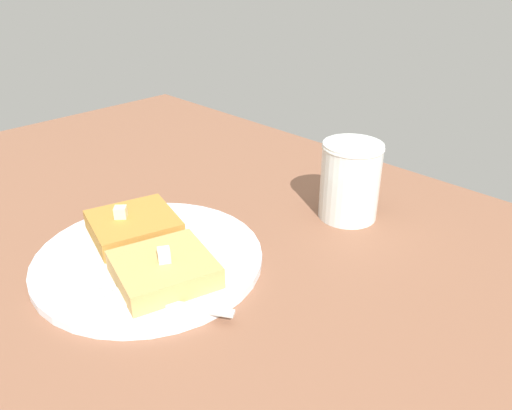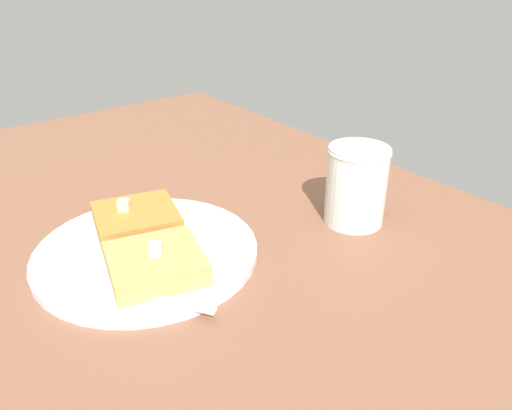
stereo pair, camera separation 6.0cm
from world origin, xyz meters
TOP-DOWN VIEW (x-y plane):
  - table_surface at (0.00, 0.00)cm, footprint 112.34×112.34cm
  - plate at (3.03, 11.26)cm, footprint 25.96×25.96cm
  - toast_slice_left at (-2.05, 12.67)cm, footprint 11.65×11.91cm
  - toast_slice_middle at (8.12, 9.84)cm, footprint 11.65×11.91cm
  - butter_pat_primary at (-2.96, 11.68)cm, footprint 1.88×1.89cm
  - butter_pat_secondary at (8.40, 9.86)cm, footprint 1.85×1.80cm
  - fork at (10.04, 6.20)cm, footprint 14.32×9.71cm
  - syrup_jar at (12.45, 36.56)cm, footprint 7.93×7.93cm

SIDE VIEW (x-z plane):
  - table_surface at x=0.00cm, z-range 0.00..2.46cm
  - plate at x=3.03cm, z-range 2.50..3.51cm
  - fork at x=10.04cm, z-range 3.46..3.82cm
  - toast_slice_left at x=-2.05cm, z-range 3.46..5.84cm
  - toast_slice_middle at x=8.12cm, z-range 3.46..5.84cm
  - butter_pat_primary at x=-2.96cm, z-range 5.84..7.25cm
  - butter_pat_secondary at x=8.40cm, z-range 5.84..7.25cm
  - syrup_jar at x=12.45cm, z-range 1.97..12.26cm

